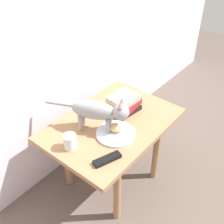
# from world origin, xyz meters

# --- Properties ---
(ground_plane) EXTENTS (6.00, 6.00, 0.00)m
(ground_plane) POSITION_xyz_m (0.00, 0.00, 0.00)
(ground_plane) COLOR brown
(back_panel) EXTENTS (4.00, 0.04, 2.20)m
(back_panel) POSITION_xyz_m (0.00, 0.40, 1.10)
(back_panel) COLOR silver
(back_panel) RESTS_ON ground
(side_table) EXTENTS (0.80, 0.55, 0.51)m
(side_table) POSITION_xyz_m (0.00, 0.00, 0.44)
(side_table) COLOR #9E724C
(side_table) RESTS_ON ground
(plate) EXTENTS (0.22, 0.22, 0.01)m
(plate) POSITION_xyz_m (-0.07, -0.08, 0.51)
(plate) COLOR silver
(plate) RESTS_ON side_table
(bread_roll) EXTENTS (0.09, 0.10, 0.05)m
(bread_roll) POSITION_xyz_m (-0.06, -0.08, 0.54)
(bread_roll) COLOR #E0BC7A
(bread_roll) RESTS_ON plate
(cat) EXTENTS (0.24, 0.44, 0.23)m
(cat) POSITION_xyz_m (-0.09, 0.02, 0.64)
(cat) COLOR #99999E
(cat) RESTS_ON side_table
(book_stack) EXTENTS (0.20, 0.17, 0.10)m
(book_stack) POSITION_xyz_m (0.15, 0.02, 0.56)
(book_stack) COLOR black
(book_stack) RESTS_ON side_table
(candle_jar) EXTENTS (0.07, 0.07, 0.08)m
(candle_jar) POSITION_xyz_m (-0.30, 0.04, 0.54)
(candle_jar) COLOR silver
(candle_jar) RESTS_ON side_table
(tv_remote) EXTENTS (0.16, 0.09, 0.02)m
(tv_remote) POSITION_xyz_m (-0.25, -0.17, 0.52)
(tv_remote) COLOR black
(tv_remote) RESTS_ON side_table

